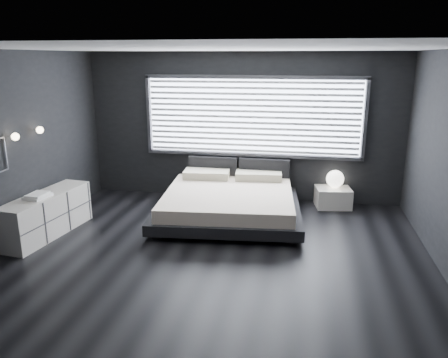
# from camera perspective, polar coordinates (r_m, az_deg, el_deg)

# --- Properties ---
(room) EXTENTS (6.04, 6.00, 2.80)m
(room) POSITION_cam_1_polar(r_m,az_deg,el_deg) (5.72, -1.56, 2.56)
(room) COLOR black
(room) RESTS_ON ground
(window) EXTENTS (4.14, 0.09, 1.52)m
(window) POSITION_cam_1_polar(r_m,az_deg,el_deg) (8.27, 3.74, 8.09)
(window) COLOR white
(window) RESTS_ON ground
(headboard) EXTENTS (1.96, 0.16, 0.52)m
(headboard) POSITION_cam_1_polar(r_m,az_deg,el_deg) (8.45, 1.90, 1.09)
(headboard) COLOR black
(headboard) RESTS_ON ground
(sconce_near) EXTENTS (0.18, 0.11, 0.11)m
(sconce_near) POSITION_cam_1_polar(r_m,az_deg,el_deg) (6.92, -25.62, 5.01)
(sconce_near) COLOR silver
(sconce_near) RESTS_ON ground
(sconce_far) EXTENTS (0.18, 0.11, 0.11)m
(sconce_far) POSITION_cam_1_polar(r_m,az_deg,el_deg) (7.40, -22.94, 5.92)
(sconce_far) COLOR silver
(sconce_far) RESTS_ON ground
(bed) EXTENTS (2.60, 2.50, 0.62)m
(bed) POSITION_cam_1_polar(r_m,az_deg,el_deg) (7.54, 0.65, -2.94)
(bed) COLOR black
(bed) RESTS_ON ground
(nightstand) EXTENTS (0.69, 0.61, 0.36)m
(nightstand) POSITION_cam_1_polar(r_m,az_deg,el_deg) (8.36, 14.03, -2.33)
(nightstand) COLOR silver
(nightstand) RESTS_ON ground
(orb_lamp) EXTENTS (0.32, 0.32, 0.32)m
(orb_lamp) POSITION_cam_1_polar(r_m,az_deg,el_deg) (8.31, 14.30, 0.02)
(orb_lamp) COLOR white
(orb_lamp) RESTS_ON nightstand
(dresser) EXTENTS (0.67, 1.70, 0.66)m
(dresser) POSITION_cam_1_polar(r_m,az_deg,el_deg) (7.34, -22.10, -4.33)
(dresser) COLOR silver
(dresser) RESTS_ON ground
(book_stack) EXTENTS (0.32, 0.40, 0.07)m
(book_stack) POSITION_cam_1_polar(r_m,az_deg,el_deg) (7.10, -23.16, -2.01)
(book_stack) COLOR white
(book_stack) RESTS_ON dresser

